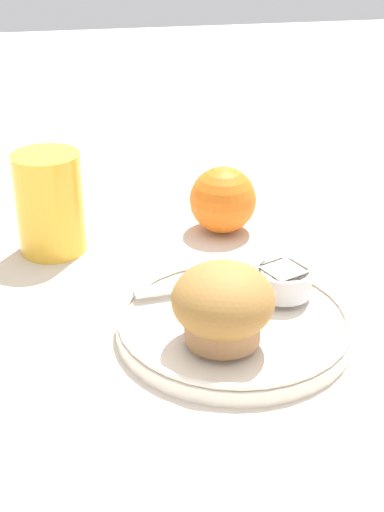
# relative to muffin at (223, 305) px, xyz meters

# --- Properties ---
(ground_plane) EXTENTS (3.00, 3.00, 0.00)m
(ground_plane) POSITION_rel_muffin_xyz_m (0.04, 0.04, -0.05)
(ground_plane) COLOR beige
(plate) EXTENTS (0.21, 0.21, 0.02)m
(plate) POSITION_rel_muffin_xyz_m (0.02, 0.04, -0.04)
(plate) COLOR silver
(plate) RESTS_ON ground_plane
(muffin) EXTENTS (0.08, 0.08, 0.07)m
(muffin) POSITION_rel_muffin_xyz_m (0.00, 0.00, 0.00)
(muffin) COLOR #9E7047
(muffin) RESTS_ON plate
(cream_ramekin) EXTENTS (0.05, 0.05, 0.02)m
(cream_ramekin) POSITION_rel_muffin_xyz_m (0.07, 0.06, -0.02)
(cream_ramekin) COLOR silver
(cream_ramekin) RESTS_ON plate
(berry_pair) EXTENTS (0.03, 0.01, 0.01)m
(berry_pair) POSITION_rel_muffin_xyz_m (0.01, 0.08, -0.02)
(berry_pair) COLOR #4C194C
(berry_pair) RESTS_ON plate
(butter_knife) EXTENTS (0.17, 0.03, 0.00)m
(butter_knife) POSITION_rel_muffin_xyz_m (0.02, 0.09, -0.03)
(butter_knife) COLOR silver
(butter_knife) RESTS_ON plate
(orange_fruit) EXTENTS (0.07, 0.07, 0.07)m
(orange_fruit) POSITION_rel_muffin_xyz_m (0.06, 0.24, -0.01)
(orange_fruit) COLOR orange
(orange_fruit) RESTS_ON ground_plane
(juice_glass) EXTENTS (0.07, 0.07, 0.11)m
(juice_glass) POSITION_rel_muffin_xyz_m (-0.13, 0.23, 0.00)
(juice_glass) COLOR gold
(juice_glass) RESTS_ON ground_plane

